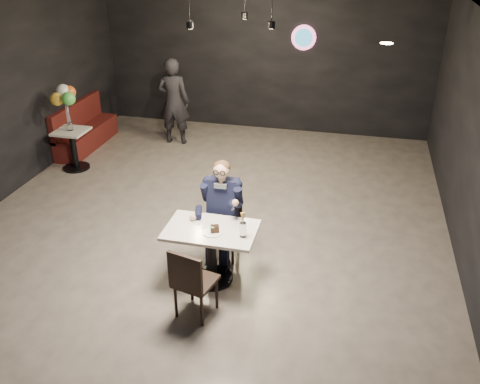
% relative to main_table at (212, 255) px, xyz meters
% --- Properties ---
extents(floor, '(9.00, 9.00, 0.00)m').
position_rel_main_table_xyz_m(floor, '(-0.44, 1.10, -0.38)').
color(floor, gray).
rests_on(floor, ground).
extents(wall_sign, '(0.50, 0.06, 0.50)m').
position_rel_main_table_xyz_m(wall_sign, '(0.36, 5.57, 1.62)').
color(wall_sign, pink).
rests_on(wall_sign, floor).
extents(pendant_lights, '(1.40, 1.20, 0.36)m').
position_rel_main_table_xyz_m(pendant_lights, '(-0.44, 3.10, 2.51)').
color(pendant_lights, black).
rests_on(pendant_lights, floor).
extents(main_table, '(1.10, 0.70, 0.75)m').
position_rel_main_table_xyz_m(main_table, '(0.00, 0.00, 0.00)').
color(main_table, silver).
rests_on(main_table, floor).
extents(chair_far, '(0.42, 0.46, 0.92)m').
position_rel_main_table_xyz_m(chair_far, '(0.00, 0.55, 0.09)').
color(chair_far, black).
rests_on(chair_far, floor).
extents(chair_near, '(0.52, 0.55, 0.92)m').
position_rel_main_table_xyz_m(chair_near, '(0.00, -0.64, 0.09)').
color(chair_near, black).
rests_on(chair_near, floor).
extents(seated_man, '(0.60, 0.80, 1.44)m').
position_rel_main_table_xyz_m(seated_man, '(0.00, 0.55, 0.34)').
color(seated_man, black).
rests_on(seated_man, floor).
extents(dessert_plate, '(0.24, 0.24, 0.01)m').
position_rel_main_table_xyz_m(dessert_plate, '(0.04, -0.08, 0.38)').
color(dessert_plate, white).
rests_on(dessert_plate, main_table).
extents(cake_slice, '(0.12, 0.11, 0.07)m').
position_rel_main_table_xyz_m(cake_slice, '(0.07, -0.07, 0.42)').
color(cake_slice, black).
rests_on(cake_slice, dessert_plate).
extents(mint_leaf, '(0.06, 0.04, 0.01)m').
position_rel_main_table_xyz_m(mint_leaf, '(0.05, -0.11, 0.47)').
color(mint_leaf, '#2C883C').
rests_on(mint_leaf, cake_slice).
extents(sundae_glass, '(0.08, 0.08, 0.18)m').
position_rel_main_table_xyz_m(sundae_glass, '(0.41, -0.08, 0.47)').
color(sundae_glass, silver).
rests_on(sundae_glass, main_table).
extents(wafer_cone, '(0.08, 0.08, 0.13)m').
position_rel_main_table_xyz_m(wafer_cone, '(0.41, -0.07, 0.62)').
color(wafer_cone, tan).
rests_on(wafer_cone, sundae_glass).
extents(booth_bench, '(0.46, 1.82, 0.91)m').
position_rel_main_table_xyz_m(booth_bench, '(-3.69, 3.65, 0.08)').
color(booth_bench, '#46120F').
rests_on(booth_bench, floor).
extents(side_table, '(0.55, 0.55, 0.69)m').
position_rel_main_table_xyz_m(side_table, '(-3.39, 2.65, -0.03)').
color(side_table, silver).
rests_on(side_table, floor).
extents(balloon_vase, '(0.10, 0.10, 0.15)m').
position_rel_main_table_xyz_m(balloon_vase, '(-3.39, 2.65, 0.45)').
color(balloon_vase, silver).
rests_on(balloon_vase, side_table).
extents(balloon_bunch, '(0.43, 0.43, 0.70)m').
position_rel_main_table_xyz_m(balloon_bunch, '(-3.39, 2.65, 0.88)').
color(balloon_bunch, gold).
rests_on(balloon_bunch, balloon_vase).
extents(passerby, '(0.66, 0.45, 1.75)m').
position_rel_main_table_xyz_m(passerby, '(-2.03, 4.31, 0.50)').
color(passerby, black).
rests_on(passerby, floor).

